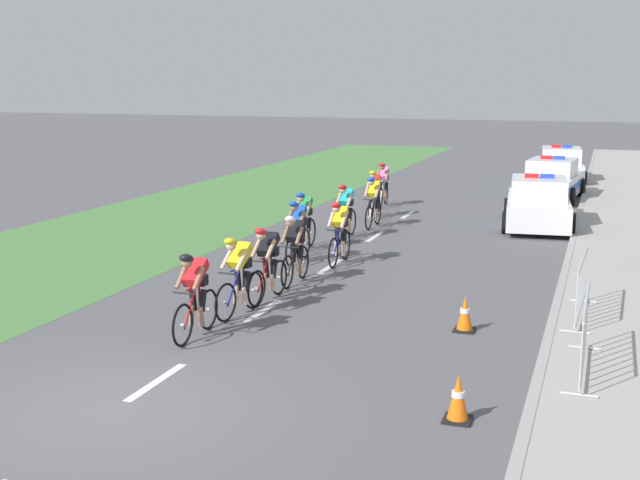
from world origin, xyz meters
name	(u,v)px	position (x,y,z in m)	size (l,w,h in m)	color
ground_plane	(116,409)	(0.00, 0.00, 0.00)	(160.00, 160.00, 0.00)	#56565B
kerb_edge	(573,240)	(5.28, 14.00, 0.07)	(0.16, 60.00, 0.13)	#9E9E99
grass_verge	(174,218)	(-6.88, 14.00, 0.00)	(7.00, 60.00, 0.01)	#4C7F42
lane_markings_centre	(300,286)	(0.00, 7.06, 0.00)	(0.14, 21.60, 0.01)	white
cyclist_lead	(195,293)	(-0.44, 3.14, 0.79)	(0.42, 1.72, 1.56)	black
cyclist_second	(239,274)	(-0.31, 4.64, 0.79)	(0.45, 1.72, 1.56)	black
cyclist_third	(267,262)	(-0.21, 5.76, 0.79)	(0.44, 1.72, 1.56)	black
cyclist_fourth	(295,248)	(-0.19, 7.25, 0.79)	(0.42, 1.72, 1.56)	black
cyclist_fifth	(339,232)	(0.12, 9.41, 0.79)	(0.42, 1.72, 1.56)	black
cyclist_sixth	(304,220)	(-1.25, 10.70, 0.79)	(0.42, 1.72, 1.56)	black
cyclist_seventh	(298,230)	(-0.88, 9.26, 0.79)	(0.42, 1.72, 1.56)	black
cyclist_eighth	(346,210)	(-0.72, 12.58, 0.79)	(0.42, 1.72, 1.56)	black
cyclist_ninth	(373,201)	(-0.46, 14.47, 0.79)	(0.42, 1.72, 1.56)	black
cyclist_tenth	(374,193)	(-0.89, 16.16, 0.79)	(0.43, 1.72, 1.56)	black
cyclist_eleventh	(383,184)	(-1.24, 18.56, 0.79)	(0.44, 1.72, 1.56)	black
police_car_nearest	(538,204)	(4.16, 16.16, 0.68)	(2.32, 4.55, 1.59)	white
police_car_second	(552,181)	(4.15, 22.25, 0.68)	(2.31, 4.55, 1.59)	silver
police_car_third	(561,166)	(4.16, 27.54, 0.68)	(2.28, 4.53, 1.59)	white
crowd_barrier_front	(584,337)	(5.87, 3.26, 0.65)	(0.51, 2.32, 1.07)	#B7BABF
crowd_barrier_middle	(581,289)	(5.73, 6.20, 0.65)	(0.57, 2.32, 1.07)	#B7BABF
traffic_cone_near	(465,314)	(3.84, 5.03, 0.31)	(0.36, 0.36, 0.64)	black
traffic_cone_mid	(458,398)	(4.41, 1.11, 0.31)	(0.36, 0.36, 0.64)	black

